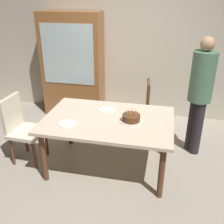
# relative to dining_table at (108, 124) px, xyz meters

# --- Properties ---
(ground) EXTENTS (6.40, 6.40, 0.00)m
(ground) POSITION_rel_dining_table_xyz_m (0.00, 0.00, -0.65)
(ground) COLOR #9E9384
(back_wall) EXTENTS (6.40, 0.10, 2.60)m
(back_wall) POSITION_rel_dining_table_xyz_m (0.00, 1.85, 0.65)
(back_wall) COLOR beige
(back_wall) RESTS_ON ground
(dining_table) EXTENTS (1.64, 1.10, 0.73)m
(dining_table) POSITION_rel_dining_table_xyz_m (0.00, 0.00, 0.00)
(dining_table) COLOR beige
(dining_table) RESTS_ON ground
(birthday_cake) EXTENTS (0.28, 0.28, 0.16)m
(birthday_cake) POSITION_rel_dining_table_xyz_m (0.30, -0.01, 0.12)
(birthday_cake) COLOR silver
(birthday_cake) RESTS_ON dining_table
(plate_near_celebrant) EXTENTS (0.22, 0.22, 0.01)m
(plate_near_celebrant) POSITION_rel_dining_table_xyz_m (-0.45, -0.25, 0.08)
(plate_near_celebrant) COLOR white
(plate_near_celebrant) RESTS_ON dining_table
(plate_far_side) EXTENTS (0.22, 0.22, 0.01)m
(plate_far_side) POSITION_rel_dining_table_xyz_m (-0.08, 0.25, 0.08)
(plate_far_side) COLOR white
(plate_far_side) RESTS_ON dining_table
(fork_near_celebrant) EXTENTS (0.18, 0.05, 0.01)m
(fork_near_celebrant) POSITION_rel_dining_table_xyz_m (-0.61, -0.24, 0.08)
(fork_near_celebrant) COLOR silver
(fork_near_celebrant) RESTS_ON dining_table
(fork_far_side) EXTENTS (0.18, 0.02, 0.01)m
(fork_far_side) POSITION_rel_dining_table_xyz_m (-0.24, 0.24, 0.08)
(fork_far_side) COLOR silver
(fork_far_side) RESTS_ON dining_table
(chair_spindle_back) EXTENTS (0.49, 0.49, 0.95)m
(chair_spindle_back) POSITION_rel_dining_table_xyz_m (0.26, 0.87, -0.19)
(chair_spindle_back) COLOR tan
(chair_spindle_back) RESTS_ON ground
(chair_upholstered) EXTENTS (0.46, 0.46, 0.95)m
(chair_upholstered) POSITION_rel_dining_table_xyz_m (-1.21, -0.09, -0.12)
(chair_upholstered) COLOR beige
(chair_upholstered) RESTS_ON ground
(person_guest) EXTENTS (0.32, 0.32, 1.69)m
(person_guest) POSITION_rel_dining_table_xyz_m (1.15, 0.65, 0.31)
(person_guest) COLOR #262328
(person_guest) RESTS_ON ground
(china_cabinet) EXTENTS (1.10, 0.45, 1.90)m
(china_cabinet) POSITION_rel_dining_table_xyz_m (-1.03, 1.56, 0.30)
(china_cabinet) COLOR brown
(china_cabinet) RESTS_ON ground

